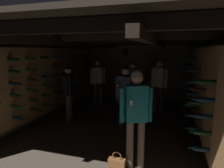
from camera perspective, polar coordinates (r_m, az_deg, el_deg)
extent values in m
plane|color=#473D33|center=(5.41, 1.19, -11.71)|extent=(8.40, 8.40, 0.00)
cube|color=gray|center=(8.22, 7.35, 4.12)|extent=(4.72, 0.06, 2.35)
cube|color=gray|center=(6.14, -20.20, 1.65)|extent=(0.06, 6.40, 2.35)
cube|color=gray|center=(5.00, 27.87, -0.65)|extent=(0.06, 6.40, 2.35)
cube|color=black|center=(5.04, 1.29, 14.32)|extent=(4.72, 6.52, 0.06)
cube|color=black|center=(2.47, -17.29, 15.74)|extent=(4.60, 0.14, 0.16)
cube|color=black|center=(4.15, -2.30, 13.61)|extent=(4.60, 0.14, 0.16)
cube|color=black|center=(5.94, 3.77, 12.47)|extent=(4.60, 0.14, 0.16)
cube|color=black|center=(7.77, 6.99, 11.81)|extent=(4.60, 0.14, 0.16)
cube|color=black|center=(5.40, -9.57, 11.45)|extent=(0.12, 6.40, 0.12)
cube|color=black|center=(4.85, 13.37, 11.51)|extent=(0.12, 6.40, 0.12)
cylinder|color=white|center=(8.24, 3.93, 9.39)|extent=(0.27, 0.02, 0.27)
cylinder|color=#2D2314|center=(8.23, 3.91, 9.39)|extent=(0.29, 0.01, 0.29)
cube|color=black|center=(8.22, 3.91, 9.39)|extent=(0.07, 0.01, 0.08)
cube|color=black|center=(8.22, 3.90, 9.39)|extent=(0.04, 0.01, 0.15)
cube|color=#A37547|center=(6.15, -17.94, 1.55)|extent=(0.32, 5.50, 1.80)
cylinder|color=#0F2838|center=(4.88, -26.16, -8.85)|extent=(0.28, 0.07, 0.07)
cylinder|color=#0F2838|center=(4.77, -24.60, -9.17)|extent=(0.07, 0.03, 0.03)
cylinder|color=black|center=(5.28, -21.99, -7.16)|extent=(0.28, 0.07, 0.07)
cylinder|color=black|center=(5.18, -20.47, -7.41)|extent=(0.07, 0.03, 0.03)
cylinder|color=black|center=(5.69, -18.64, -5.77)|extent=(0.28, 0.07, 0.07)
cylinder|color=black|center=(5.59, -17.17, -5.96)|extent=(0.07, 0.03, 0.03)
cylinder|color=black|center=(6.12, -15.68, -4.51)|extent=(0.28, 0.07, 0.07)
cylinder|color=black|center=(6.03, -14.27, -4.66)|extent=(0.07, 0.03, 0.03)
cylinder|color=black|center=(7.05, -10.86, -2.44)|extent=(0.28, 0.07, 0.07)
cylinder|color=black|center=(6.97, -9.59, -2.54)|extent=(0.07, 0.03, 0.03)
cylinder|color=#143819|center=(7.53, -8.93, -1.60)|extent=(0.28, 0.07, 0.07)
cylinder|color=#143819|center=(7.45, -7.72, -1.68)|extent=(0.07, 0.03, 0.03)
cylinder|color=#194723|center=(8.02, -7.21, -0.85)|extent=(0.28, 0.07, 0.07)
cylinder|color=#194723|center=(7.95, -6.06, -0.92)|extent=(0.07, 0.03, 0.03)
cylinder|color=#194723|center=(4.80, -26.45, -5.96)|extent=(0.28, 0.07, 0.07)
cylinder|color=#194723|center=(4.69, -24.88, -6.21)|extent=(0.07, 0.03, 0.03)
cylinder|color=#143819|center=(5.21, -22.23, -4.47)|extent=(0.28, 0.07, 0.07)
cylinder|color=#143819|center=(5.10, -20.70, -4.67)|extent=(0.07, 0.03, 0.03)
cylinder|color=#143819|center=(5.64, -18.64, -3.19)|extent=(0.28, 0.07, 0.07)
cylinder|color=#143819|center=(5.54, -17.17, -3.34)|extent=(0.07, 0.03, 0.03)
cylinder|color=black|center=(6.07, -15.73, -2.13)|extent=(0.28, 0.07, 0.07)
cylinder|color=black|center=(5.98, -14.31, -2.25)|extent=(0.07, 0.03, 0.03)
cylinder|color=#0F2838|center=(6.53, -13.17, -1.20)|extent=(0.28, 0.07, 0.07)
cylinder|color=#0F2838|center=(6.44, -11.82, -1.29)|extent=(0.07, 0.03, 0.03)
cylinder|color=#0F2838|center=(7.01, -10.87, -0.36)|extent=(0.28, 0.07, 0.07)
cylinder|color=#0F2838|center=(6.93, -9.59, -0.44)|extent=(0.07, 0.03, 0.03)
cylinder|color=#143819|center=(7.49, -8.93, 0.35)|extent=(0.28, 0.07, 0.07)
cylinder|color=#143819|center=(7.42, -7.71, 0.29)|extent=(0.07, 0.03, 0.03)
cylinder|color=#143819|center=(7.99, -7.19, 0.99)|extent=(0.28, 0.07, 0.07)
cylinder|color=#143819|center=(7.92, -6.04, 0.93)|extent=(0.07, 0.03, 0.03)
cylinder|color=#194723|center=(4.25, -30.02, -4.64)|extent=(0.07, 0.03, 0.03)
cylinder|color=#143819|center=(4.74, -26.70, -2.97)|extent=(0.28, 0.07, 0.07)
cylinder|color=#143819|center=(4.63, -25.12, -3.15)|extent=(0.07, 0.03, 0.03)
cylinder|color=#143819|center=(5.15, -22.48, -1.72)|extent=(0.28, 0.07, 0.07)
cylinder|color=#143819|center=(5.04, -20.94, -1.86)|extent=(0.07, 0.03, 0.03)
cylinder|color=#194723|center=(5.59, -18.84, -0.64)|extent=(0.28, 0.07, 0.07)
cylinder|color=#194723|center=(5.49, -17.35, -0.74)|extent=(0.07, 0.03, 0.03)
cylinder|color=#0F2838|center=(6.02, -15.89, 0.24)|extent=(0.28, 0.07, 0.07)
cylinder|color=#0F2838|center=(5.93, -14.47, 0.16)|extent=(0.07, 0.03, 0.03)
cylinder|color=#143819|center=(6.48, -13.27, 1.03)|extent=(0.28, 0.07, 0.07)
cylinder|color=#143819|center=(6.40, -11.91, 0.96)|extent=(0.07, 0.03, 0.03)
cylinder|color=black|center=(6.95, -11.03, 1.69)|extent=(0.28, 0.07, 0.07)
cylinder|color=black|center=(6.87, -9.74, 1.64)|extent=(0.07, 0.03, 0.03)
cylinder|color=black|center=(7.44, -9.03, 2.28)|extent=(0.28, 0.07, 0.07)
cylinder|color=black|center=(7.37, -7.81, 2.24)|extent=(0.07, 0.03, 0.03)
cylinder|color=#194723|center=(7.94, -7.29, 2.80)|extent=(0.28, 0.07, 0.07)
cylinder|color=#194723|center=(7.87, -6.12, 2.76)|extent=(0.07, 0.03, 0.03)
cylinder|color=#0F2838|center=(4.70, -26.96, 0.09)|extent=(0.28, 0.07, 0.07)
cylinder|color=#0F2838|center=(4.58, -25.37, -0.02)|extent=(0.07, 0.03, 0.03)
cylinder|color=black|center=(5.12, -22.57, 1.13)|extent=(0.28, 0.07, 0.07)
cylinder|color=black|center=(5.01, -21.02, 1.06)|extent=(0.07, 0.03, 0.03)
cylinder|color=#0F2838|center=(5.53, -19.11, 1.95)|extent=(0.28, 0.07, 0.07)
cylinder|color=#0F2838|center=(5.43, -17.61, 1.89)|extent=(0.07, 0.03, 0.03)
cylinder|color=black|center=(5.99, -15.94, 2.69)|extent=(0.28, 0.07, 0.07)
cylinder|color=black|center=(5.90, -14.51, 2.65)|extent=(0.07, 0.03, 0.03)
cylinder|color=black|center=(6.45, -13.37, 3.28)|extent=(0.28, 0.07, 0.07)
cylinder|color=black|center=(6.36, -12.01, 3.25)|extent=(0.07, 0.03, 0.03)
cylinder|color=#143819|center=(6.94, -11.01, 3.82)|extent=(0.28, 0.07, 0.07)
cylinder|color=#143819|center=(6.86, -9.72, 3.79)|extent=(0.07, 0.03, 0.03)
cylinder|color=#194723|center=(7.42, -9.07, 4.26)|extent=(0.28, 0.07, 0.07)
cylinder|color=#194723|center=(7.34, -7.84, 4.23)|extent=(0.07, 0.03, 0.03)
cylinder|color=#143819|center=(7.91, -7.34, 4.65)|extent=(0.28, 0.07, 0.07)
cylinder|color=#143819|center=(7.84, -6.17, 4.62)|extent=(0.07, 0.03, 0.03)
cylinder|color=#143819|center=(4.68, -27.07, 3.23)|extent=(0.28, 0.07, 0.07)
cylinder|color=#143819|center=(4.56, -25.48, 3.20)|extent=(0.07, 0.03, 0.03)
cylinder|color=#143819|center=(5.07, -22.90, 3.97)|extent=(0.28, 0.07, 0.07)
cylinder|color=#143819|center=(4.96, -21.34, 3.96)|extent=(0.07, 0.03, 0.03)
cylinder|color=black|center=(5.95, -16.15, 5.12)|extent=(0.28, 0.07, 0.07)
cylinder|color=black|center=(5.86, -14.70, 5.12)|extent=(0.07, 0.03, 0.03)
cylinder|color=#143819|center=(6.44, -13.39, 5.57)|extent=(0.28, 0.07, 0.07)
cylinder|color=#143819|center=(6.35, -12.02, 5.57)|extent=(0.07, 0.03, 0.03)
cylinder|color=#194723|center=(6.91, -11.10, 5.93)|extent=(0.28, 0.07, 0.07)
cylinder|color=#194723|center=(6.83, -9.80, 5.93)|extent=(0.07, 0.03, 0.03)
cylinder|color=#0F2838|center=(7.41, -9.08, 6.25)|extent=(0.28, 0.07, 0.07)
cylinder|color=#0F2838|center=(7.33, -7.84, 6.24)|extent=(0.07, 0.03, 0.03)
cylinder|color=black|center=(7.90, -7.34, 6.51)|extent=(0.28, 0.07, 0.07)
cylinder|color=black|center=(7.83, -6.16, 6.50)|extent=(0.07, 0.03, 0.03)
cylinder|color=#143819|center=(4.66, -27.31, 6.37)|extent=(0.28, 0.07, 0.07)
cylinder|color=#143819|center=(4.54, -25.71, 6.43)|extent=(0.07, 0.03, 0.03)
cylinder|color=#194723|center=(5.06, -23.03, 6.87)|extent=(0.28, 0.07, 0.07)
cylinder|color=#194723|center=(4.95, -21.47, 6.92)|extent=(0.07, 0.03, 0.03)
cylinder|color=#143819|center=(5.50, -19.29, 7.28)|extent=(0.28, 0.07, 0.07)
cylinder|color=#143819|center=(5.40, -17.78, 7.33)|extent=(0.07, 0.03, 0.03)
cylinder|color=#0F2838|center=(5.96, -16.11, 7.61)|extent=(0.28, 0.07, 0.07)
cylinder|color=#0F2838|center=(5.87, -14.67, 7.64)|extent=(0.07, 0.03, 0.03)
cylinder|color=#143819|center=(6.90, -11.20, 8.06)|extent=(0.28, 0.07, 0.07)
cylinder|color=#143819|center=(6.82, -9.89, 8.08)|extent=(0.07, 0.03, 0.03)
cylinder|color=#0F2838|center=(7.39, -9.17, 8.23)|extent=(0.28, 0.07, 0.07)
cylinder|color=#0F2838|center=(7.31, -7.93, 8.25)|extent=(0.07, 0.03, 0.03)
cylinder|color=black|center=(7.89, -7.39, 8.37)|extent=(0.28, 0.07, 0.07)
cylinder|color=black|center=(7.82, -6.21, 8.38)|extent=(0.07, 0.03, 0.03)
cube|color=#A37547|center=(6.22, -16.42, -5.54)|extent=(0.02, 5.50, 0.02)
cube|color=#A37547|center=(6.16, -16.53, -3.23)|extent=(0.02, 5.50, 0.02)
cube|color=#A37547|center=(6.11, -16.65, -0.88)|extent=(0.02, 5.50, 0.02)
cube|color=#A37547|center=(6.07, -16.77, 1.51)|extent=(0.02, 5.50, 0.02)
cube|color=#A37547|center=(6.04, -16.89, 3.92)|extent=(0.02, 5.50, 0.02)
cube|color=#A37547|center=(6.02, -17.02, 6.35)|extent=(0.02, 5.50, 0.02)
cube|color=#A37547|center=(6.01, -17.14, 8.80)|extent=(0.02, 5.50, 0.02)
cube|color=#A37547|center=(5.12, 25.45, -0.53)|extent=(0.32, 5.50, 1.80)
cylinder|color=#0F2838|center=(3.40, 25.04, -16.93)|extent=(0.28, 0.07, 0.07)
cylinder|color=#0F2838|center=(3.38, 21.97, -16.89)|extent=(0.07, 0.03, 0.03)
cylinder|color=#0F2838|center=(4.12, 23.52, -12.06)|extent=(0.28, 0.07, 0.07)
cylinder|color=#0F2838|center=(4.10, 21.04, -11.99)|extent=(0.07, 0.03, 0.03)
cylinder|color=#194723|center=(4.86, 22.49, -8.65)|extent=(0.28, 0.07, 0.07)
cylinder|color=#194723|center=(4.85, 20.41, -8.58)|extent=(0.07, 0.03, 0.03)
cylinder|color=#143819|center=(5.62, 21.74, -6.14)|extent=(0.28, 0.07, 0.07)
cylinder|color=#143819|center=(5.61, 19.95, -6.06)|extent=(0.07, 0.03, 0.03)
cylinder|color=#143819|center=(7.12, 20.76, -2.79)|extent=(0.28, 0.07, 0.07)
cylinder|color=#143819|center=(7.11, 19.35, -2.73)|extent=(0.07, 0.03, 0.03)
cylinder|color=#143819|center=(3.31, 25.34, -12.84)|extent=(0.28, 0.07, 0.07)
cylinder|color=#143819|center=(3.29, 22.25, -12.77)|extent=(0.07, 0.03, 0.03)
cylinder|color=#0F2838|center=(4.05, 23.75, -8.59)|extent=(0.28, 0.07, 0.07)
cylinder|color=#0F2838|center=(4.03, 21.25, -8.51)|extent=(0.07, 0.03, 0.03)
cylinder|color=#194723|center=(4.80, 22.69, -5.71)|extent=(0.28, 0.07, 0.07)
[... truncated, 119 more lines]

